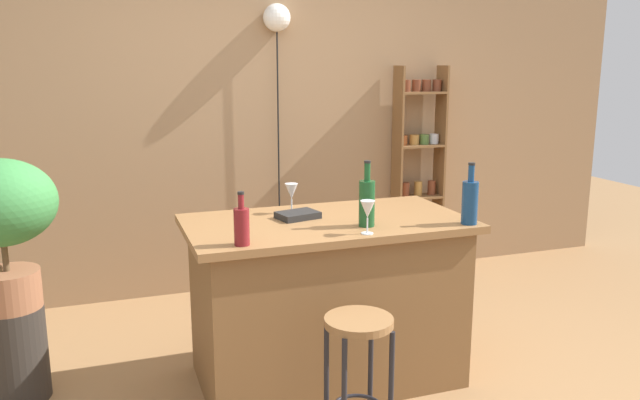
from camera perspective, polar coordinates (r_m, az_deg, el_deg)
back_wall at (r=4.86m, az=-6.14°, el=8.46°), size 6.40×0.10×2.80m
kitchen_counter at (r=3.50m, az=0.60°, el=-8.88°), size 1.48×0.80×0.90m
bar_stool at (r=2.88m, az=3.44°, el=-13.55°), size 0.30×0.30×0.63m
spice_shelf at (r=5.25m, az=8.77°, el=2.88°), size 0.40×0.18×1.68m
plant_stool at (r=3.72m, az=-25.47°, el=-12.23°), size 0.31×0.31×0.50m
potted_plant at (r=3.50m, az=-26.57°, el=-1.22°), size 0.54×0.49×0.76m
bottle_wine_red at (r=3.22m, az=4.20°, el=-0.14°), size 0.08×0.08×0.33m
bottle_olive_oil at (r=2.91m, az=-7.00°, el=-2.25°), size 0.07×0.07×0.25m
bottle_vinegar at (r=3.35m, az=13.21°, el=-0.09°), size 0.08×0.08×0.32m
wine_glass_left at (r=3.50m, az=-2.56°, el=0.72°), size 0.07×0.07×0.16m
wine_glass_center at (r=3.08m, az=4.26°, el=-0.91°), size 0.07×0.07×0.16m
cookbook at (r=3.40m, az=-1.99°, el=-1.35°), size 0.24×0.19×0.03m
pendant_globe_light at (r=4.80m, az=-3.87°, el=15.48°), size 0.20×0.20×2.12m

